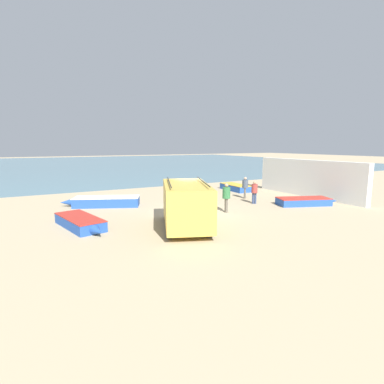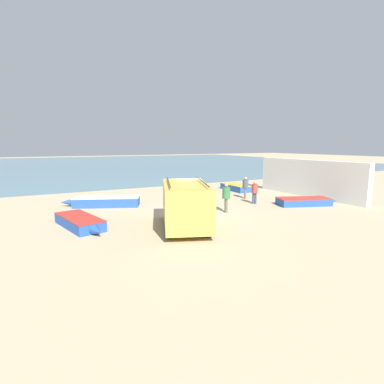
{
  "view_description": "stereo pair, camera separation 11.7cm",
  "coord_description": "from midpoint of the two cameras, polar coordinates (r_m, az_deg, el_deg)",
  "views": [
    {
      "loc": [
        -8.57,
        -15.55,
        4.15
      ],
      "look_at": [
        0.92,
        1.86,
        1.0
      ],
      "focal_mm": 28.0,
      "sensor_mm": 36.0,
      "label": 1
    },
    {
      "loc": [
        -8.46,
        -15.6,
        4.15
      ],
      "look_at": [
        0.92,
        1.86,
        1.0
      ],
      "focal_mm": 28.0,
      "sensor_mm": 36.0,
      "label": 2
    }
  ],
  "objects": [
    {
      "name": "fisherman_1",
      "position": [
        23.51,
        9.94,
        1.2
      ],
      "size": [
        0.44,
        0.44,
        1.68
      ],
      "rotation": [
        0.0,
        0.0,
        2.4
      ],
      "color": "#5B564C",
      "rests_on": "ground_plane"
    },
    {
      "name": "fishing_rowboat_0",
      "position": [
        22.48,
        0.3,
        -0.97
      ],
      "size": [
        2.29,
        4.0,
        0.49
      ],
      "rotation": [
        0.0,
        0.0,
        5.06
      ],
      "color": "#2D66AD",
      "rests_on": "ground_plane"
    },
    {
      "name": "fishing_rowboat_3",
      "position": [
        27.72,
        7.98,
        0.92
      ],
      "size": [
        1.48,
        4.09,
        0.56
      ],
      "rotation": [
        0.0,
        0.0,
        1.52
      ],
      "color": "#234CA3",
      "rests_on": "ground_plane"
    },
    {
      "name": "parked_van",
      "position": [
        14.89,
        -1.35,
        -2.25
      ],
      "size": [
        3.77,
        5.35,
        2.38
      ],
      "rotation": [
        0.0,
        0.0,
        1.19
      ],
      "color": "gold",
      "rests_on": "ground_plane"
    },
    {
      "name": "ground_plane",
      "position": [
        18.23,
        0.07,
        -4.13
      ],
      "size": [
        200.0,
        200.0,
        0.0
      ],
      "primitive_type": "plane",
      "color": "tan"
    },
    {
      "name": "fisherman_0",
      "position": [
        18.49,
        6.38,
        -0.58
      ],
      "size": [
        0.47,
        0.47,
        1.81
      ],
      "rotation": [
        0.0,
        0.0,
        5.86
      ],
      "color": "#5B564C",
      "rests_on": "ground_plane"
    },
    {
      "name": "fisherman_2",
      "position": [
        21.53,
        11.66,
        0.32
      ],
      "size": [
        0.42,
        0.42,
        1.6
      ],
      "rotation": [
        0.0,
        0.0,
        4.2
      ],
      "color": "navy",
      "rests_on": "ground_plane"
    },
    {
      "name": "harbor_wall",
      "position": [
        25.78,
        21.04,
        2.47
      ],
      "size": [
        0.5,
        10.1,
        2.95
      ],
      "primitive_type": "cube",
      "color": "silver",
      "rests_on": "ground_plane"
    },
    {
      "name": "fishing_rowboat_2",
      "position": [
        16.15,
        -20.62,
        -5.45
      ],
      "size": [
        2.1,
        4.4,
        0.55
      ],
      "rotation": [
        0.0,
        0.0,
        4.94
      ],
      "color": "#234CA3",
      "rests_on": "ground_plane"
    },
    {
      "name": "fishing_rowboat_1",
      "position": [
        21.21,
        -16.52,
        -1.75
      ],
      "size": [
        5.24,
        3.13,
        0.64
      ],
      "rotation": [
        0.0,
        0.0,
        2.74
      ],
      "color": "#234CA3",
      "rests_on": "ground_plane"
    },
    {
      "name": "fishing_rowboat_4",
      "position": [
        22.16,
        20.57,
        -1.68
      ],
      "size": [
        4.36,
        2.58,
        0.51
      ],
      "rotation": [
        0.0,
        0.0,
        5.92
      ],
      "color": "#234CA3",
      "rests_on": "ground_plane"
    },
    {
      "name": "sea_water",
      "position": [
        68.23,
        -21.45,
        4.93
      ],
      "size": [
        120.0,
        80.0,
        0.01
      ],
      "primitive_type": "cube",
      "color": "slate",
      "rests_on": "ground_plane"
    }
  ]
}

